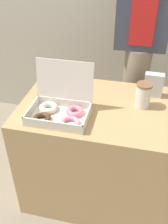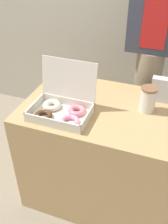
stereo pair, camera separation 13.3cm
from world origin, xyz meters
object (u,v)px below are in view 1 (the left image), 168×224
(donut_box, at_px, (60,109))
(coffee_cup, at_px, (143,95))
(person_customer, at_px, (142,33))
(napkin_holder, at_px, (153,85))

(donut_box, bearing_deg, coffee_cup, 24.53)
(coffee_cup, relative_size, person_customer, 0.08)
(napkin_holder, distance_m, person_customer, 0.40)
(coffee_cup, bearing_deg, person_customer, 97.23)
(donut_box, relative_size, person_customer, 0.18)
(coffee_cup, distance_m, person_customer, 0.50)
(coffee_cup, bearing_deg, napkin_holder, 67.80)
(person_customer, bearing_deg, napkin_holder, -71.38)
(coffee_cup, height_order, person_customer, person_customer)
(napkin_holder, xyz_separation_m, person_customer, (-0.11, 0.33, 0.20))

